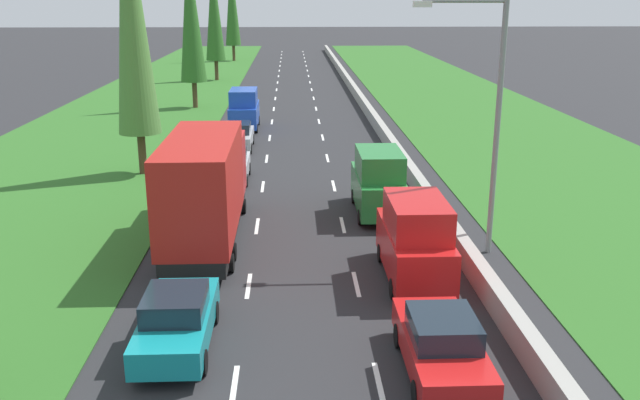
# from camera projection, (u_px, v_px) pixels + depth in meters

# --- Properties ---
(ground_plane) EXTENTS (300.00, 300.00, 0.00)m
(ground_plane) POSITION_uv_depth(u_px,v_px,m) (295.00, 103.00, 59.56)
(ground_plane) COLOR #28282B
(ground_plane) RESTS_ON ground
(grass_verge_left) EXTENTS (14.00, 140.00, 0.04)m
(grass_verge_left) POSITION_uv_depth(u_px,v_px,m) (148.00, 104.00, 59.05)
(grass_verge_left) COLOR #2D6623
(grass_verge_left) RESTS_ON ground
(grass_verge_right) EXTENTS (14.00, 140.00, 0.04)m
(grass_verge_right) POSITION_uv_depth(u_px,v_px,m) (458.00, 102.00, 60.13)
(grass_verge_right) COLOR #2D6623
(grass_verge_right) RESTS_ON ground
(median_barrier) EXTENTS (0.44, 120.00, 0.85)m
(median_barrier) POSITION_uv_depth(u_px,v_px,m) (360.00, 98.00, 59.67)
(median_barrier) COLOR #9E9B93
(median_barrier) RESTS_ON ground
(lane_markings) EXTENTS (3.64, 116.00, 0.01)m
(lane_markings) POSITION_uv_depth(u_px,v_px,m) (295.00, 103.00, 59.56)
(lane_markings) COLOR white
(lane_markings) RESTS_ON ground
(teal_sedan_left_lane) EXTENTS (1.82, 4.50, 1.64)m
(teal_sedan_left_lane) POSITION_uv_depth(u_px,v_px,m) (177.00, 320.00, 18.06)
(teal_sedan_left_lane) COLOR teal
(teal_sedan_left_lane) RESTS_ON ground
(red_box_truck_left_lane) EXTENTS (2.46, 9.40, 4.18)m
(red_box_truck_left_lane) POSITION_uv_depth(u_px,v_px,m) (205.00, 186.00, 25.56)
(red_box_truck_left_lane) COLOR black
(red_box_truck_left_lane) RESTS_ON ground
(silver_hatchback_left_lane) EXTENTS (1.74, 3.90, 1.72)m
(silver_hatchback_left_lane) POSITION_uv_depth(u_px,v_px,m) (231.00, 165.00, 34.47)
(silver_hatchback_left_lane) COLOR silver
(silver_hatchback_left_lane) RESTS_ON ground
(red_sedan_right_lane) EXTENTS (1.82, 4.50, 1.64)m
(red_sedan_right_lane) POSITION_uv_depth(u_px,v_px,m) (441.00, 345.00, 16.78)
(red_sedan_right_lane) COLOR red
(red_sedan_right_lane) RESTS_ON ground
(silver_sedan_left_lane) EXTENTS (1.82, 4.50, 1.64)m
(silver_sedan_left_lane) POSITION_uv_depth(u_px,v_px,m) (238.00, 136.00, 41.68)
(silver_sedan_left_lane) COLOR silver
(silver_sedan_left_lane) RESTS_ON ground
(red_van_right_lane) EXTENTS (1.96, 4.90, 2.82)m
(red_van_right_lane) POSITION_uv_depth(u_px,v_px,m) (415.00, 240.00, 22.27)
(red_van_right_lane) COLOR red
(red_van_right_lane) RESTS_ON ground
(green_van_right_lane) EXTENTS (1.96, 4.90, 2.82)m
(green_van_right_lane) POSITION_uv_depth(u_px,v_px,m) (378.00, 182.00, 29.10)
(green_van_right_lane) COLOR #237A33
(green_van_right_lane) RESTS_ON ground
(blue_van_left_lane) EXTENTS (1.96, 4.90, 2.82)m
(blue_van_left_lane) POSITION_uv_depth(u_px,v_px,m) (244.00, 109.00, 47.72)
(blue_van_left_lane) COLOR #1E47B7
(blue_van_left_lane) RESTS_ON ground
(poplar_tree_second) EXTENTS (2.17, 2.17, 14.99)m
(poplar_tree_second) POSITION_uv_depth(u_px,v_px,m) (131.00, 5.00, 33.62)
(poplar_tree_second) COLOR #4C3823
(poplar_tree_second) RESTS_ON ground
(poplar_tree_third) EXTENTS (2.13, 2.13, 13.40)m
(poplar_tree_third) POSITION_uv_depth(u_px,v_px,m) (191.00, 12.00, 54.98)
(poplar_tree_third) COLOR #4C3823
(poplar_tree_third) RESTS_ON ground
(poplar_tree_fourth) EXTENTS (2.12, 2.12, 12.97)m
(poplar_tree_fourth) POSITION_uv_depth(u_px,v_px,m) (214.00, 10.00, 73.55)
(poplar_tree_fourth) COLOR #4C3823
(poplar_tree_fourth) RESTS_ON ground
(poplar_tree_fifth) EXTENTS (2.16, 2.16, 14.28)m
(poplar_tree_fifth) POSITION_uv_depth(u_px,v_px,m) (232.00, 1.00, 95.64)
(poplar_tree_fifth) COLOR #4C3823
(poplar_tree_fifth) RESTS_ON ground
(street_light_mast) EXTENTS (3.20, 0.28, 9.00)m
(street_light_mast) POSITION_uv_depth(u_px,v_px,m) (489.00, 110.00, 23.60)
(street_light_mast) COLOR gray
(street_light_mast) RESTS_ON ground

